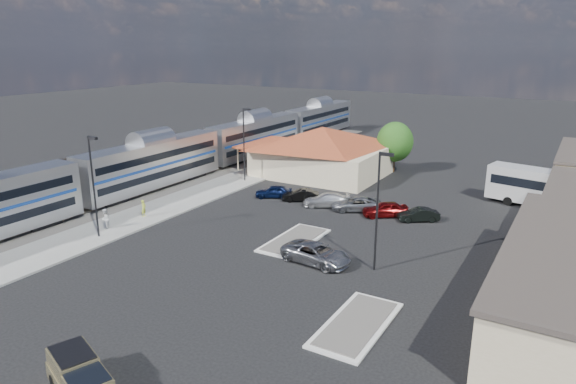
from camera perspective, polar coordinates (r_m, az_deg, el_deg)
The scene contains 23 objects.
ground at distance 44.54m, azimuth -5.05°, elevation -5.31°, with size 280.00×280.00×0.00m, color black.
railbed at distance 63.59m, azimuth -16.41°, elevation 0.73°, with size 16.00×100.00×0.12m, color #4C4944.
platform at distance 56.09m, azimuth -11.53°, elevation -0.93°, with size 5.50×92.00×0.18m, color gray.
passenger_train at distance 60.73m, azimuth -14.75°, elevation 2.88°, with size 3.00×104.00×5.55m.
freight_cars at distance 62.43m, azimuth -21.57°, elevation 1.73°, with size 2.80×46.00×4.00m.
station_depot at distance 65.76m, azimuth 3.77°, elevation 4.60°, with size 18.35×12.24×6.20m.
traffic_island_south at distance 44.05m, azimuth 0.73°, elevation -5.35°, with size 3.30×7.50×0.21m.
traffic_island_north at distance 31.98m, azimuth 7.64°, elevation -14.33°, with size 3.30×7.50×0.21m.
lamp_plat_s at distance 46.03m, azimuth -20.80°, elevation 1.37°, with size 1.08×0.25×9.00m.
lamp_plat_n at distance 61.80m, azimuth -4.86°, elevation 5.92°, with size 1.08×0.25×9.00m.
lamp_lot at distance 37.39m, azimuth 10.06°, elevation -1.07°, with size 1.08×0.25×9.00m.
tree_depot at distance 68.19m, azimuth 11.79°, elevation 5.48°, with size 4.71×4.71×6.63m.
pickup_truck at distance 27.64m, azimuth -21.92°, elevation -18.98°, with size 5.61×3.64×1.82m.
suv at distance 39.66m, azimuth 3.18°, elevation -6.84°, with size 2.56×5.56×1.55m, color #919398.
coach_bus at distance 57.94m, azimuth 27.28°, elevation 0.37°, with size 12.66×5.05×3.97m.
person_a at distance 51.36m, azimuth -15.75°, elevation -1.74°, with size 0.61×0.40×1.67m, color #B4C03C.
person_b at distance 49.06m, azimuth -19.67°, elevation -2.82°, with size 0.89×0.69×1.83m, color silver.
parked_car_a at distance 56.19m, azimuth -1.59°, elevation 0.07°, with size 1.63×4.05×1.38m, color #0C1940.
parked_car_b at distance 54.89m, azimuth 1.41°, elevation -0.37°, with size 1.37×3.93×1.30m, color black.
parked_car_c at distance 53.21m, azimuth 4.26°, elevation -0.89°, with size 1.95×4.80×1.39m, color silver.
parked_car_d at distance 52.21m, azimuth 7.56°, elevation -1.32°, with size 2.33×5.05×1.40m, color gray.
parked_car_e at distance 50.84m, azimuth 10.74°, elevation -1.89°, with size 1.78×4.41×1.50m, color maroon.
parked_car_f at distance 50.25m, azimuth 14.28°, elevation -2.47°, with size 1.35×3.87×1.27m, color black.
Camera 1 is at (24.27, -33.63, 16.24)m, focal length 32.00 mm.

